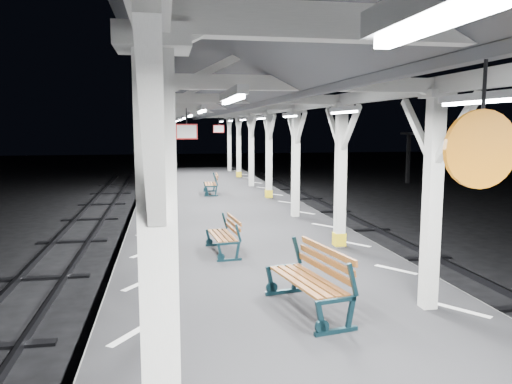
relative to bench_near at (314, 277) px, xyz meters
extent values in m
plane|color=black|center=(-0.22, 1.80, -1.52)|extent=(120.00, 120.00, 0.00)
cube|color=black|center=(-0.22, 1.80, -1.02)|extent=(6.00, 50.00, 1.00)
cube|color=silver|center=(-2.67, 1.80, -0.52)|extent=(1.00, 48.00, 0.01)
cube|color=silver|center=(2.23, 1.80, -0.52)|extent=(1.00, 48.00, 0.01)
cube|color=#2D2D33|center=(-4.67, 1.80, -1.44)|extent=(0.08, 60.00, 0.16)
cube|color=#2D2D33|center=(4.23, 1.80, -1.44)|extent=(0.08, 60.00, 0.16)
cube|color=black|center=(4.78, 1.80, -1.49)|extent=(2.20, 0.22, 0.06)
cube|color=silver|center=(-2.22, -4.20, 1.08)|extent=(0.22, 0.22, 3.20)
cube|color=silver|center=(-2.22, -4.20, 2.74)|extent=(0.40, 0.40, 0.12)
cube|color=silver|center=(-2.22, -3.65, 2.23)|extent=(0.10, 0.99, 0.99)
cube|color=silver|center=(-2.22, -4.75, 2.23)|extent=(0.10, 0.99, 0.99)
cube|color=silver|center=(-2.22, -0.20, 1.08)|extent=(0.22, 0.22, 3.20)
cube|color=silver|center=(-2.22, -0.20, 2.74)|extent=(0.40, 0.40, 0.12)
cube|color=silver|center=(-2.22, 0.35, 2.23)|extent=(0.10, 0.99, 0.99)
cube|color=silver|center=(-2.22, -0.75, 2.23)|extent=(0.10, 0.99, 0.99)
cube|color=silver|center=(-2.22, 3.80, 1.08)|extent=(0.22, 0.22, 3.20)
cube|color=silver|center=(-2.22, 3.80, 2.74)|extent=(0.40, 0.40, 0.12)
cube|color=yellow|center=(-2.22, 3.80, -0.34)|extent=(0.26, 0.26, 0.30)
cube|color=silver|center=(-2.22, 4.35, 2.23)|extent=(0.10, 0.99, 0.99)
cube|color=silver|center=(-2.22, 3.25, 2.23)|extent=(0.10, 0.99, 0.99)
cube|color=silver|center=(-2.22, 7.80, 1.08)|extent=(0.22, 0.22, 3.20)
cube|color=silver|center=(-2.22, 7.80, 2.74)|extent=(0.40, 0.40, 0.12)
cube|color=silver|center=(-2.22, 8.35, 2.23)|extent=(0.10, 0.99, 0.99)
cube|color=silver|center=(-2.22, 7.25, 2.23)|extent=(0.10, 0.99, 0.99)
cube|color=silver|center=(-2.22, 11.80, 1.08)|extent=(0.22, 0.22, 3.20)
cube|color=silver|center=(-2.22, 11.80, 2.74)|extent=(0.40, 0.40, 0.12)
cube|color=yellow|center=(-2.22, 11.80, -0.34)|extent=(0.26, 0.26, 0.30)
cube|color=silver|center=(-2.22, 12.35, 2.23)|extent=(0.10, 0.99, 0.99)
cube|color=silver|center=(-2.22, 11.25, 2.23)|extent=(0.10, 0.99, 0.99)
cube|color=silver|center=(-2.22, 15.80, 1.08)|extent=(0.22, 0.22, 3.20)
cube|color=silver|center=(-2.22, 15.80, 2.74)|extent=(0.40, 0.40, 0.12)
cube|color=silver|center=(-2.22, 16.35, 2.23)|extent=(0.10, 0.99, 0.99)
cube|color=silver|center=(-2.22, 15.25, 2.23)|extent=(0.10, 0.99, 0.99)
cube|color=silver|center=(-2.22, 19.80, 1.08)|extent=(0.22, 0.22, 3.20)
cube|color=silver|center=(-2.22, 19.80, 2.74)|extent=(0.40, 0.40, 0.12)
cube|color=yellow|center=(-2.22, 19.80, -0.34)|extent=(0.26, 0.26, 0.30)
cube|color=silver|center=(-2.22, 20.35, 2.23)|extent=(0.10, 0.99, 0.99)
cube|color=silver|center=(-2.22, 19.25, 2.23)|extent=(0.10, 0.99, 0.99)
cube|color=silver|center=(-2.22, 23.80, 1.08)|extent=(0.22, 0.22, 3.20)
cube|color=silver|center=(-2.22, 23.80, 2.74)|extent=(0.40, 0.40, 0.12)
cube|color=silver|center=(-2.22, 24.35, 2.23)|extent=(0.10, 0.99, 0.99)
cube|color=silver|center=(-2.22, 23.25, 2.23)|extent=(0.10, 0.99, 0.99)
cube|color=silver|center=(1.78, -0.20, 1.08)|extent=(0.22, 0.22, 3.20)
cube|color=silver|center=(1.78, -0.20, 2.74)|extent=(0.40, 0.40, 0.12)
cube|color=silver|center=(1.78, 0.35, 2.23)|extent=(0.10, 0.99, 0.99)
cube|color=silver|center=(1.78, -0.75, 2.23)|extent=(0.10, 0.99, 0.99)
cube|color=silver|center=(1.78, 3.80, 1.08)|extent=(0.22, 0.22, 3.20)
cube|color=silver|center=(1.78, 3.80, 2.74)|extent=(0.40, 0.40, 0.12)
cube|color=yellow|center=(1.78, 3.80, -0.34)|extent=(0.26, 0.26, 0.30)
cube|color=silver|center=(1.78, 4.35, 2.23)|extent=(0.10, 0.99, 0.99)
cube|color=silver|center=(1.78, 3.25, 2.23)|extent=(0.10, 0.99, 0.99)
cube|color=silver|center=(1.78, 7.80, 1.08)|extent=(0.22, 0.22, 3.20)
cube|color=silver|center=(1.78, 7.80, 2.74)|extent=(0.40, 0.40, 0.12)
cube|color=silver|center=(1.78, 8.35, 2.23)|extent=(0.10, 0.99, 0.99)
cube|color=silver|center=(1.78, 7.25, 2.23)|extent=(0.10, 0.99, 0.99)
cube|color=silver|center=(1.78, 11.80, 1.08)|extent=(0.22, 0.22, 3.20)
cube|color=silver|center=(1.78, 11.80, 2.74)|extent=(0.40, 0.40, 0.12)
cube|color=yellow|center=(1.78, 11.80, -0.34)|extent=(0.26, 0.26, 0.30)
cube|color=silver|center=(1.78, 12.35, 2.23)|extent=(0.10, 0.99, 0.99)
cube|color=silver|center=(1.78, 11.25, 2.23)|extent=(0.10, 0.99, 0.99)
cube|color=silver|center=(1.78, 15.80, 1.08)|extent=(0.22, 0.22, 3.20)
cube|color=silver|center=(1.78, 15.80, 2.74)|extent=(0.40, 0.40, 0.12)
cube|color=silver|center=(1.78, 16.35, 2.23)|extent=(0.10, 0.99, 0.99)
cube|color=silver|center=(1.78, 15.25, 2.23)|extent=(0.10, 0.99, 0.99)
cube|color=silver|center=(1.78, 19.80, 1.08)|extent=(0.22, 0.22, 3.20)
cube|color=silver|center=(1.78, 19.80, 2.74)|extent=(0.40, 0.40, 0.12)
cube|color=yellow|center=(1.78, 19.80, -0.34)|extent=(0.26, 0.26, 0.30)
cube|color=silver|center=(1.78, 20.35, 2.23)|extent=(0.10, 0.99, 0.99)
cube|color=silver|center=(1.78, 19.25, 2.23)|extent=(0.10, 0.99, 0.99)
cube|color=silver|center=(1.78, 23.80, 1.08)|extent=(0.22, 0.22, 3.20)
cube|color=silver|center=(1.78, 23.80, 2.74)|extent=(0.40, 0.40, 0.12)
cube|color=silver|center=(1.78, 24.35, 2.23)|extent=(0.10, 0.99, 0.99)
cube|color=silver|center=(1.78, 23.25, 2.23)|extent=(0.10, 0.99, 0.99)
cube|color=silver|center=(-2.22, 1.80, 2.86)|extent=(0.18, 48.00, 0.24)
cube|color=silver|center=(1.78, 1.80, 2.86)|extent=(0.18, 48.00, 0.24)
cube|color=silver|center=(-0.22, -4.20, 2.86)|extent=(4.20, 0.14, 0.20)
cube|color=silver|center=(-0.22, -0.20, 2.86)|extent=(4.20, 0.14, 0.20)
cube|color=silver|center=(-0.22, 3.80, 2.86)|extent=(4.20, 0.14, 0.20)
cube|color=silver|center=(-0.22, 7.80, 2.86)|extent=(4.20, 0.14, 0.20)
cube|color=silver|center=(-0.22, 11.80, 2.86)|extent=(4.20, 0.14, 0.20)
cube|color=silver|center=(-0.22, 15.80, 2.86)|extent=(4.20, 0.14, 0.20)
cube|color=silver|center=(-0.22, 19.80, 2.86)|extent=(4.20, 0.14, 0.20)
cube|color=silver|center=(-0.22, 23.80, 2.86)|extent=(4.20, 0.14, 0.20)
cube|color=silver|center=(-0.22, 1.80, 3.78)|extent=(0.16, 48.00, 0.20)
cube|color=#45474C|center=(-1.52, 1.80, 3.40)|extent=(2.80, 49.00, 1.45)
cube|color=#45474C|center=(1.08, 1.80, 3.40)|extent=(2.80, 49.00, 1.45)
cube|color=silver|center=(-1.52, -2.20, 2.58)|extent=(0.10, 1.35, 0.08)
cube|color=white|center=(-1.52, -2.20, 2.53)|extent=(0.05, 1.25, 0.05)
cube|color=silver|center=(-1.52, 1.80, 2.58)|extent=(0.10, 1.35, 0.08)
cube|color=white|center=(-1.52, 1.80, 2.53)|extent=(0.05, 1.25, 0.05)
cube|color=silver|center=(-1.52, 5.80, 2.58)|extent=(0.10, 1.35, 0.08)
cube|color=white|center=(-1.52, 5.80, 2.53)|extent=(0.05, 1.25, 0.05)
cube|color=silver|center=(-1.52, 9.80, 2.58)|extent=(0.10, 1.35, 0.08)
cube|color=white|center=(-1.52, 9.80, 2.53)|extent=(0.05, 1.25, 0.05)
cube|color=silver|center=(-1.52, 13.80, 2.58)|extent=(0.10, 1.35, 0.08)
cube|color=white|center=(-1.52, 13.80, 2.53)|extent=(0.05, 1.25, 0.05)
cube|color=silver|center=(-1.52, 17.80, 2.58)|extent=(0.10, 1.35, 0.08)
cube|color=white|center=(-1.52, 17.80, 2.53)|extent=(0.05, 1.25, 0.05)
cube|color=silver|center=(-1.52, 21.80, 2.58)|extent=(0.10, 1.35, 0.08)
cube|color=white|center=(-1.52, 21.80, 2.53)|extent=(0.05, 1.25, 0.05)
cube|color=silver|center=(1.08, -2.20, 2.58)|extent=(0.10, 1.35, 0.08)
cube|color=white|center=(1.08, -2.20, 2.53)|extent=(0.05, 1.25, 0.05)
cube|color=silver|center=(1.08, 1.80, 2.58)|extent=(0.10, 1.35, 0.08)
cube|color=white|center=(1.08, 1.80, 2.53)|extent=(0.05, 1.25, 0.05)
cube|color=silver|center=(1.08, 5.80, 2.58)|extent=(0.10, 1.35, 0.08)
cube|color=white|center=(1.08, 5.80, 2.53)|extent=(0.05, 1.25, 0.05)
cube|color=silver|center=(1.08, 9.80, 2.58)|extent=(0.10, 1.35, 0.08)
cube|color=white|center=(1.08, 9.80, 2.53)|extent=(0.05, 1.25, 0.05)
cube|color=silver|center=(1.08, 13.80, 2.58)|extent=(0.10, 1.35, 0.08)
cube|color=white|center=(1.08, 13.80, 2.53)|extent=(0.05, 1.25, 0.05)
cube|color=silver|center=(1.08, 17.80, 2.58)|extent=(0.10, 1.35, 0.08)
cube|color=white|center=(1.08, 17.80, 2.53)|extent=(0.05, 1.25, 0.05)
cube|color=silver|center=(1.08, 21.80, 2.58)|extent=(0.10, 1.35, 0.08)
cube|color=white|center=(1.08, 21.80, 2.53)|extent=(0.05, 1.25, 0.05)
cylinder|color=black|center=(-0.22, -4.20, 2.53)|extent=(0.02, 0.02, 0.30)
cylinder|color=orange|center=(-0.22, -4.20, 2.13)|extent=(0.50, 0.04, 0.50)
cylinder|color=black|center=(-1.66, 4.68, 2.50)|extent=(0.02, 0.02, 0.36)
cube|color=red|center=(-1.66, 4.68, 2.14)|extent=(0.50, 0.03, 0.35)
cube|color=white|center=(-1.66, 4.68, 2.14)|extent=(0.44, 0.04, 0.29)
cylinder|color=black|center=(0.27, 15.75, 2.50)|extent=(0.02, 0.02, 0.36)
cube|color=red|center=(0.27, 15.75, 2.14)|extent=(0.50, 0.03, 0.35)
cube|color=white|center=(0.27, 15.75, 2.14)|extent=(0.44, 0.05, 0.29)
cube|color=black|center=(13.78, 23.80, 0.13)|extent=(0.20, 0.20, 3.30)
sphere|color=silver|center=(13.78, 17.80, 1.70)|extent=(0.20, 0.20, 0.20)
sphere|color=silver|center=(13.78, 23.80, 1.70)|extent=(0.20, 0.20, 0.20)
cube|color=#0E252D|center=(0.06, -0.87, -0.49)|extent=(0.65, 0.18, 0.07)
cube|color=#0E252D|center=(-0.18, -0.92, -0.27)|extent=(0.17, 0.08, 0.50)
cube|color=#0E252D|center=(0.27, -0.83, -0.27)|extent=(0.16, 0.08, 0.50)
cube|color=#0E252D|center=(0.29, -0.83, 0.21)|extent=(0.18, 0.09, 0.48)
cube|color=#0E252D|center=(-0.26, 0.84, -0.49)|extent=(0.65, 0.18, 0.07)
cube|color=#0E252D|center=(-0.50, 0.79, -0.27)|extent=(0.17, 0.08, 0.50)
cube|color=#0E252D|center=(-0.05, 0.88, -0.27)|extent=(0.16, 0.08, 0.50)
cube|color=#0E252D|center=(-0.03, 0.88, 0.21)|extent=(0.18, 0.09, 0.48)
cube|color=brown|center=(-0.32, -0.06, -0.03)|extent=(0.40, 1.64, 0.04)
cube|color=brown|center=(-0.18, -0.03, -0.03)|extent=(0.40, 1.64, 0.04)
cube|color=brown|center=(-0.04, -0.01, -0.03)|extent=(0.40, 1.64, 0.04)
cube|color=brown|center=(0.10, 0.02, -0.03)|extent=(0.40, 1.64, 0.04)
cube|color=brown|center=(0.18, 0.03, 0.12)|extent=(0.36, 1.64, 0.10)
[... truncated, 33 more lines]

